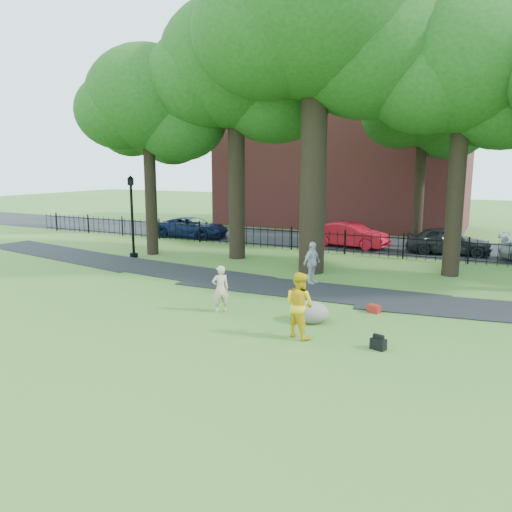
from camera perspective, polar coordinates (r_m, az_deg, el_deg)
The scene contains 17 objects.
ground at distance 15.75m, azimuth -2.65°, elevation -6.69°, with size 120.00×120.00×0.00m, color #3C6D26.
footpath at distance 18.76m, azimuth 5.87°, elevation -3.93°, with size 36.00×2.60×0.03m, color black.
street at distance 30.40m, azimuth 12.22°, elevation 1.42°, with size 80.00×7.00×0.02m, color black.
iron_fence at distance 26.50m, azimuth 10.10°, elevation 1.51°, with size 44.00×0.04×1.20m.
brick_building at distance 38.86m, azimuth 9.75°, elevation 12.29°, with size 18.00×8.00×12.00m, color brown.
big_tree at distance 22.18m, azimuth 7.32°, elevation 24.73°, with size 10.08×8.61×14.37m.
tree_row at distance 22.87m, azimuth 9.31°, elevation 19.15°, with size 26.82×7.96×12.42m.
woman at distance 15.87m, azimuth -4.09°, elevation -3.75°, with size 0.55×0.36×1.51m, color tan.
man at distance 13.57m, azimuth 4.98°, elevation -5.57°, with size 0.88×0.68×1.80m, color gold.
pedestrian at distance 19.59m, azimuth 6.40°, elevation -0.80°, with size 0.98×0.41×1.68m, color #B7B7BC.
boulder at distance 15.05m, azimuth 6.14°, elevation -6.19°, with size 1.18×0.89×0.69m, color slate.
lamppost at distance 25.78m, azimuth -13.97°, elevation 4.29°, with size 0.41×0.41×4.11m.
backpack at distance 13.23m, azimuth 13.80°, elevation -9.75°, with size 0.37×0.23×0.28m, color black.
red_bag at distance 16.32m, azimuth 13.31°, elevation -5.89°, with size 0.37×0.23×0.26m, color maroon.
red_sedan at distance 28.70m, azimuth 10.69°, elevation 2.38°, with size 1.50×4.30×1.42m, color #B00D1D.
navy_van at distance 32.32m, azimuth -7.26°, elevation 3.26°, with size 2.16×4.68×1.30m, color #0B1639.
grey_car at distance 27.83m, azimuth 21.13°, elevation 1.64°, with size 1.70×4.23×1.44m, color black.
Camera 1 is at (7.37, -13.13, 4.63)m, focal length 35.00 mm.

